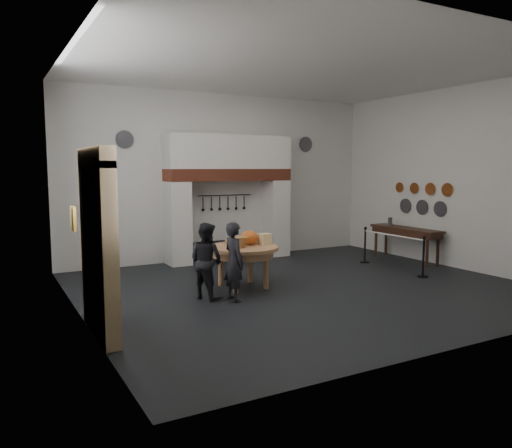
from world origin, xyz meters
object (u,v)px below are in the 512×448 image
work_table (243,248)px  visitor_near (234,262)px  iron_range (228,250)px  side_table (406,229)px  barrier_post_far (365,246)px  barrier_post_near (423,258)px  visitor_far (206,261)px

work_table → visitor_near: bearing=-126.3°
iron_range → side_table: side_table is taller
work_table → barrier_post_far: size_ratio=1.66×
visitor_near → barrier_post_near: visitor_near is taller
barrier_post_near → barrier_post_far: same height
visitor_near → barrier_post_far: (4.71, 1.74, -0.30)m
work_table → visitor_far: 1.13m
iron_range → barrier_post_far: (2.95, -2.22, 0.20)m
visitor_near → side_table: 6.04m
side_table → work_table: bearing=-173.6°
side_table → visitor_far: bearing=-170.5°
iron_range → work_table: bearing=-110.1°
work_table → visitor_near: visitor_near is taller
visitor_far → barrier_post_near: visitor_far is taller
barrier_post_near → work_table: bearing=164.8°
barrier_post_near → barrier_post_far: size_ratio=1.00×
visitor_far → side_table: visitor_far is taller
work_table → barrier_post_far: 4.20m
iron_range → visitor_far: bearing=-121.3°
iron_range → visitor_far: (-2.16, -3.56, 0.49)m
visitor_near → visitor_far: size_ratio=1.02×
barrier_post_far → visitor_far: bearing=-165.3°
visitor_far → work_table: bearing=-92.4°
iron_range → side_table: 4.85m
iron_range → visitor_near: (-1.76, -3.96, 0.50)m
barrier_post_near → visitor_far: bearing=172.7°
barrier_post_near → barrier_post_far: bearing=90.0°
visitor_near → barrier_post_near: bearing=-95.6°
visitor_near → barrier_post_far: visitor_near is taller
visitor_far → side_table: 6.35m
iron_range → visitor_far: size_ratio=1.29×
iron_range → work_table: work_table is taller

